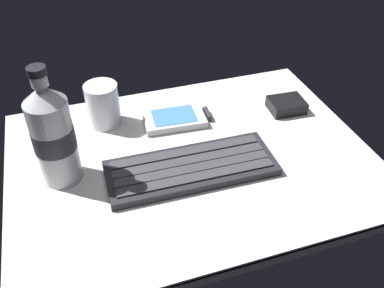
# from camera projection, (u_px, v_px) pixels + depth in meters

# --- Properties ---
(ground_plane) EXTENTS (0.64, 0.48, 0.03)m
(ground_plane) POSITION_uv_depth(u_px,v_px,m) (192.00, 162.00, 0.77)
(ground_plane) COLOR silver
(keyboard) EXTENTS (0.29, 0.12, 0.02)m
(keyboard) POSITION_uv_depth(u_px,v_px,m) (191.00, 168.00, 0.73)
(keyboard) COLOR #232328
(keyboard) RESTS_ON ground_plane
(handheld_device) EXTENTS (0.13, 0.08, 0.02)m
(handheld_device) POSITION_uv_depth(u_px,v_px,m) (177.00, 118.00, 0.84)
(handheld_device) COLOR silver
(handheld_device) RESTS_ON ground_plane
(juice_cup) EXTENTS (0.06, 0.06, 0.09)m
(juice_cup) POSITION_uv_depth(u_px,v_px,m) (103.00, 106.00, 0.82)
(juice_cup) COLOR silver
(juice_cup) RESTS_ON ground_plane
(water_bottle) EXTENTS (0.07, 0.07, 0.21)m
(water_bottle) POSITION_uv_depth(u_px,v_px,m) (53.00, 134.00, 0.66)
(water_bottle) COLOR silver
(water_bottle) RESTS_ON ground_plane
(charger_block) EXTENTS (0.07, 0.06, 0.02)m
(charger_block) POSITION_uv_depth(u_px,v_px,m) (286.00, 105.00, 0.87)
(charger_block) COLOR black
(charger_block) RESTS_ON ground_plane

